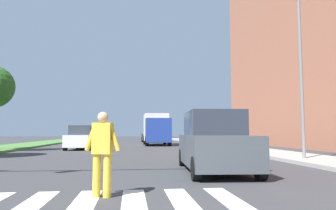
% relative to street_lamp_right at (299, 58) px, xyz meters
% --- Properties ---
extents(ground_plane, '(140.00, 140.00, 0.00)m').
position_rel_street_lamp_right_xyz_m(ground_plane, '(-8.28, 14.92, -4.59)').
color(ground_plane, '#38383A').
extents(crosswalk, '(5.85, 2.20, 0.01)m').
position_rel_street_lamp_right_xyz_m(crosswalk, '(-8.28, -7.01, -4.59)').
color(crosswalk, silver).
rests_on(crosswalk, ground_plane).
extents(median_strip, '(3.76, 64.00, 0.15)m').
position_rel_street_lamp_right_xyz_m(median_strip, '(-17.05, 12.92, -4.52)').
color(median_strip, '#477A38').
rests_on(median_strip, ground_plane).
extents(sidewalk_right, '(3.00, 64.00, 0.15)m').
position_rel_street_lamp_right_xyz_m(sidewalk_right, '(0.60, 12.92, -4.52)').
color(sidewalk_right, '#9E9991').
rests_on(sidewalk_right, ground_plane).
extents(street_lamp_right, '(1.02, 0.24, 7.50)m').
position_rel_street_lamp_right_xyz_m(street_lamp_right, '(0.00, 0.00, 0.00)').
color(street_lamp_right, slate).
rests_on(street_lamp_right, sidewalk_right).
extents(pedestrian_performer, '(0.74, 0.33, 1.69)m').
position_rel_street_lamp_right_xyz_m(pedestrian_performer, '(-8.01, -6.63, -3.66)').
color(pedestrian_performer, gold).
rests_on(pedestrian_performer, ground_plane).
extents(suv_crossing, '(2.24, 4.71, 1.97)m').
position_rel_street_lamp_right_xyz_m(suv_crossing, '(-4.74, -2.95, -3.66)').
color(suv_crossing, '#474C51').
rests_on(suv_crossing, ground_plane).
extents(sedan_midblock, '(2.15, 4.33, 1.77)m').
position_rel_street_lamp_right_xyz_m(sedan_midblock, '(-11.04, 11.00, -3.78)').
color(sedan_midblock, silver).
rests_on(sedan_midblock, ground_plane).
extents(sedan_distant, '(2.02, 4.51, 1.77)m').
position_rel_street_lamp_right_xyz_m(sedan_distant, '(-5.10, 26.41, -3.78)').
color(sedan_distant, black).
rests_on(sedan_distant, ground_plane).
extents(truck_box_delivery, '(2.40, 6.20, 3.10)m').
position_rel_street_lamp_right_xyz_m(truck_box_delivery, '(-4.96, 18.06, -2.96)').
color(truck_box_delivery, navy).
rests_on(truck_box_delivery, ground_plane).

